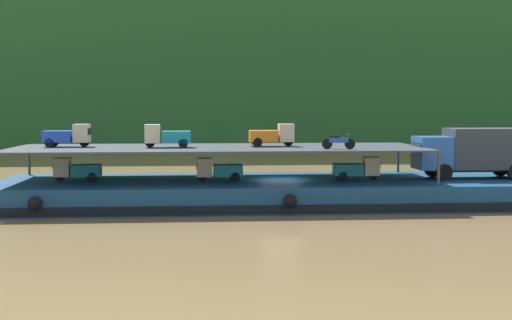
% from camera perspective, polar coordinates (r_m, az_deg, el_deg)
% --- Properties ---
extents(ground_plane, '(400.00, 400.00, 0.00)m').
position_cam_1_polar(ground_plane, '(39.90, 2.19, -3.85)').
color(ground_plane, brown).
extents(cargo_barge, '(33.83, 9.28, 1.50)m').
position_cam_1_polar(cargo_barge, '(39.77, 2.20, -2.79)').
color(cargo_barge, navy).
rests_on(cargo_barge, ground).
extents(covered_lorry, '(7.87, 2.35, 3.10)m').
position_cam_1_polar(covered_lorry, '(42.35, 18.51, 0.75)').
color(covered_lorry, '#285BA3').
rests_on(covered_lorry, cargo_barge).
extents(cargo_rack, '(24.63, 7.89, 2.00)m').
position_cam_1_polar(cargo_rack, '(39.29, -3.31, 1.06)').
color(cargo_rack, '#383D47').
rests_on(cargo_rack, cargo_barge).
extents(mini_truck_lower_stern, '(2.77, 1.25, 1.38)m').
position_cam_1_polar(mini_truck_lower_stern, '(40.29, -15.43, -0.80)').
color(mini_truck_lower_stern, teal).
rests_on(mini_truck_lower_stern, cargo_barge).
extents(mini_truck_lower_aft, '(2.77, 1.25, 1.38)m').
position_cam_1_polar(mini_truck_lower_aft, '(38.90, -3.30, -0.83)').
color(mini_truck_lower_aft, teal).
rests_on(mini_truck_lower_aft, cargo_barge).
extents(mini_truck_lower_mid, '(2.77, 1.25, 1.38)m').
position_cam_1_polar(mini_truck_lower_mid, '(39.89, 8.84, -0.74)').
color(mini_truck_lower_mid, teal).
rests_on(mini_truck_lower_mid, cargo_barge).
extents(mini_truck_upper_stern, '(2.77, 1.25, 1.38)m').
position_cam_1_polar(mini_truck_upper_stern, '(40.88, -16.16, 2.07)').
color(mini_truck_upper_stern, '#1E47B7').
rests_on(mini_truck_upper_stern, cargo_rack).
extents(mini_truck_upper_mid, '(2.78, 1.27, 1.38)m').
position_cam_1_polar(mini_truck_upper_mid, '(39.10, -7.82, 2.10)').
color(mini_truck_upper_mid, teal).
rests_on(mini_truck_upper_mid, cargo_rack).
extents(mini_truck_upper_fore, '(2.77, 1.25, 1.38)m').
position_cam_1_polar(mini_truck_upper_fore, '(39.86, 1.45, 2.20)').
color(mini_truck_upper_fore, orange).
rests_on(mini_truck_upper_fore, cargo_rack).
extents(motorcycle_upper_port, '(1.90, 0.55, 0.87)m').
position_cam_1_polar(motorcycle_upper_port, '(37.64, 7.21, 1.62)').
color(motorcycle_upper_port, black).
rests_on(motorcycle_upper_port, cargo_rack).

